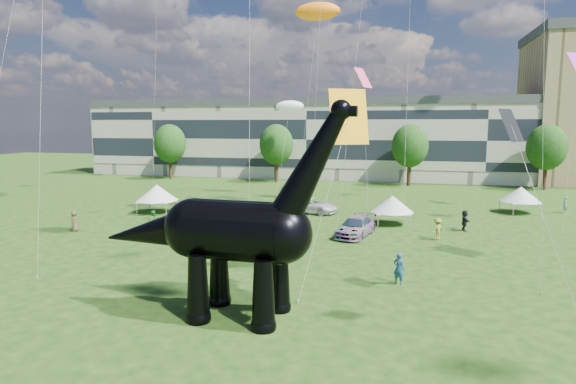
# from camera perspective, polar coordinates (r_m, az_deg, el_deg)

# --- Properties ---
(ground) EXTENTS (220.00, 220.00, 0.00)m
(ground) POSITION_cam_1_polar(r_m,az_deg,el_deg) (22.10, -7.43, -15.77)
(ground) COLOR #16330C
(ground) RESTS_ON ground
(terrace_row) EXTENTS (78.00, 11.00, 12.00)m
(terrace_row) POSITION_cam_1_polar(r_m,az_deg,el_deg) (82.33, 2.96, 6.01)
(terrace_row) COLOR beige
(terrace_row) RESTS_ON ground
(tree_far_left) EXTENTS (5.20, 5.20, 9.44)m
(tree_far_left) POSITION_cam_1_polar(r_m,az_deg,el_deg) (81.03, -13.85, 5.96)
(tree_far_left) COLOR #382314
(tree_far_left) RESTS_ON ground
(tree_mid_left) EXTENTS (5.20, 5.20, 9.44)m
(tree_mid_left) POSITION_cam_1_polar(r_m,az_deg,el_deg) (74.44, -1.40, 6.03)
(tree_mid_left) COLOR #382314
(tree_mid_left) RESTS_ON ground
(tree_mid_right) EXTENTS (5.20, 5.20, 9.44)m
(tree_mid_right) POSITION_cam_1_polar(r_m,az_deg,el_deg) (71.86, 14.27, 5.71)
(tree_mid_right) COLOR #382314
(tree_mid_right) RESTS_ON ground
(tree_far_right) EXTENTS (5.20, 5.20, 9.44)m
(tree_far_right) POSITION_cam_1_polar(r_m,az_deg,el_deg) (74.22, 28.35, 5.07)
(tree_far_right) COLOR #382314
(tree_far_right) RESTS_ON ground
(dinosaur_sculpture) EXTENTS (12.60, 3.59, 10.30)m
(dinosaur_sculpture) POSITION_cam_1_polar(r_m,az_deg,el_deg) (22.41, -7.13, -4.94)
(dinosaur_sculpture) COLOR black
(dinosaur_sculpture) RESTS_ON ground
(car_silver) EXTENTS (2.03, 4.77, 1.61)m
(car_silver) POSITION_cam_1_polar(r_m,az_deg,el_deg) (46.35, -9.34, -2.13)
(car_silver) COLOR #B5B5BA
(car_silver) RESTS_ON ground
(car_grey) EXTENTS (4.89, 2.46, 1.54)m
(car_grey) POSITION_cam_1_polar(r_m,az_deg,el_deg) (44.01, -8.95, -2.71)
(car_grey) COLOR gray
(car_grey) RESTS_ON ground
(car_white) EXTENTS (5.85, 3.72, 1.50)m
(car_white) POSITION_cam_1_polar(r_m,az_deg,el_deg) (48.67, 2.79, -1.61)
(car_white) COLOR silver
(car_white) RESTS_ON ground
(car_dark) EXTENTS (3.25, 5.58, 1.52)m
(car_dark) POSITION_cam_1_polar(r_m,az_deg,el_deg) (38.95, 8.03, -4.11)
(car_dark) COLOR #595960
(car_dark) RESTS_ON ground
(gazebo_near) EXTENTS (4.29, 4.29, 2.61)m
(gazebo_near) POSITION_cam_1_polar(r_m,az_deg,el_deg) (43.85, 12.26, -1.43)
(gazebo_near) COLOR silver
(gazebo_near) RESTS_ON ground
(gazebo_far) EXTENTS (4.74, 4.74, 2.67)m
(gazebo_far) POSITION_cam_1_polar(r_m,az_deg,el_deg) (53.79, 25.86, -0.27)
(gazebo_far) COLOR silver
(gazebo_far) RESTS_ON ground
(gazebo_left) EXTENTS (4.51, 4.51, 2.86)m
(gazebo_left) POSITION_cam_1_polar(r_m,az_deg,el_deg) (50.39, -15.27, -0.11)
(gazebo_left) COLOR silver
(gazebo_left) RESTS_ON ground
(visitors) EXTENTS (43.37, 42.16, 1.83)m
(visitors) POSITION_cam_1_polar(r_m,az_deg,el_deg) (34.77, 4.72, -5.34)
(visitors) COLOR #3C8836
(visitors) RESTS_ON ground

